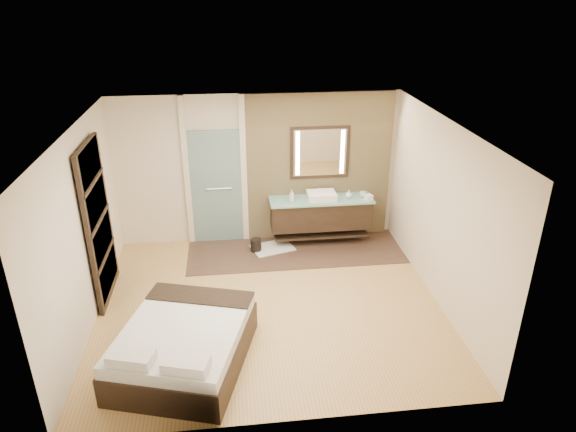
{
  "coord_description": "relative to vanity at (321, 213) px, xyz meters",
  "views": [
    {
      "loc": [
        -0.49,
        -6.4,
        4.4
      ],
      "look_at": [
        0.35,
        0.6,
        1.17
      ],
      "focal_mm": 32.0,
      "sensor_mm": 36.0,
      "label": 1
    }
  ],
  "objects": [
    {
      "name": "frosted_door",
      "position": [
        -1.85,
        0.28,
        0.56
      ],
      "size": [
        1.1,
        0.12,
        2.7
      ],
      "color": "#A3CFCD",
      "rests_on": "floor"
    },
    {
      "name": "soap_bottle_a",
      "position": [
        -0.54,
        -0.05,
        0.39
      ],
      "size": [
        0.1,
        0.1,
        0.21
      ],
      "primitive_type": "imported",
      "rotation": [
        0.0,
        0.0,
        -0.23
      ],
      "color": "silver",
      "rests_on": "vanity"
    },
    {
      "name": "stone_wall",
      "position": [
        0.0,
        0.29,
        0.77
      ],
      "size": [
        2.6,
        0.08,
        2.7
      ],
      "primitive_type": "cube",
      "color": "tan",
      "rests_on": "floor"
    },
    {
      "name": "shoji_partition",
      "position": [
        -3.53,
        -1.32,
        0.63
      ],
      "size": [
        0.06,
        1.2,
        2.4
      ],
      "color": "black",
      "rests_on": "floor"
    },
    {
      "name": "tile_strip",
      "position": [
        -0.5,
        -0.32,
        -0.57
      ],
      "size": [
        3.8,
        1.3,
        0.01
      ],
      "primitive_type": "cube",
      "color": "#3E2B21",
      "rests_on": "floor"
    },
    {
      "name": "vanity",
      "position": [
        0.0,
        0.0,
        0.0
      ],
      "size": [
        1.85,
        0.55,
        0.88
      ],
      "color": "black",
      "rests_on": "stone_wall"
    },
    {
      "name": "floor",
      "position": [
        -1.1,
        -1.92,
        -0.58
      ],
      "size": [
        5.0,
        5.0,
        0.0
      ],
      "primitive_type": "plane",
      "color": "#AA8347",
      "rests_on": "ground"
    },
    {
      "name": "waste_bin",
      "position": [
        -1.2,
        -0.23,
        -0.46
      ],
      "size": [
        0.25,
        0.25,
        0.24
      ],
      "primitive_type": "cylinder",
      "rotation": [
        0.0,
        0.0,
        0.33
      ],
      "color": "black",
      "rests_on": "floor"
    },
    {
      "name": "soap_bottle_c",
      "position": [
        0.5,
        -0.02,
        0.36
      ],
      "size": [
        0.13,
        0.13,
        0.15
      ],
      "primitive_type": "imported",
      "rotation": [
        0.0,
        0.0,
        -0.12
      ],
      "color": "#C2F4F2",
      "rests_on": "vanity"
    },
    {
      "name": "bed",
      "position": [
        -2.27,
        -3.07,
        -0.29
      ],
      "size": [
        1.9,
        2.14,
        0.69
      ],
      "rotation": [
        0.0,
        0.0,
        -0.29
      ],
      "color": "black",
      "rests_on": "floor"
    },
    {
      "name": "bath_mat",
      "position": [
        -0.9,
        -0.17,
        -0.56
      ],
      "size": [
        0.83,
        0.69,
        0.02
      ],
      "primitive_type": "cube",
      "rotation": [
        0.0,
        0.0,
        0.3
      ],
      "color": "silver",
      "rests_on": "floor"
    },
    {
      "name": "soap_bottle_b",
      "position": [
        -0.53,
        -0.0,
        0.37
      ],
      "size": [
        0.09,
        0.09,
        0.17
      ],
      "primitive_type": "imported",
      "rotation": [
        0.0,
        0.0,
        -0.18
      ],
      "color": "#B2B2B2",
      "rests_on": "vanity"
    },
    {
      "name": "tissue_box",
      "position": [
        0.82,
        -0.16,
        0.33
      ],
      "size": [
        0.15,
        0.15,
        0.1
      ],
      "primitive_type": "cube",
      "rotation": [
        0.0,
        0.0,
        0.33
      ],
      "color": "white",
      "rests_on": "vanity"
    },
    {
      "name": "mirror_unit",
      "position": [
        0.0,
        0.24,
        1.07
      ],
      "size": [
        1.06,
        0.04,
        0.96
      ],
      "color": "black",
      "rests_on": "stone_wall"
    },
    {
      "name": "cup",
      "position": [
        0.76,
        0.02,
        0.33
      ],
      "size": [
        0.13,
        0.13,
        0.09
      ],
      "primitive_type": "imported",
      "rotation": [
        0.0,
        0.0,
        -0.2
      ],
      "color": "silver",
      "rests_on": "vanity"
    }
  ]
}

